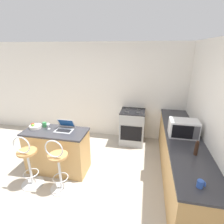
{
  "coord_description": "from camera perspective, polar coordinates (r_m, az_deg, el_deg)",
  "views": [
    {
      "loc": [
        1.2,
        -2.06,
        2.43
      ],
      "look_at": [
        0.43,
        1.77,
        1.01
      ],
      "focal_mm": 28.0,
      "sensor_mm": 36.0,
      "label": 1
    }
  ],
  "objects": [
    {
      "name": "wall_back",
      "position": [
        4.91,
        -3.04,
        6.71
      ],
      "size": [
        12.0,
        0.06,
        2.6
      ],
      "color": "silver",
      "rests_on": "ground_plane"
    },
    {
      "name": "fruit_bowl",
      "position": [
        3.88,
        -23.83,
        -4.27
      ],
      "size": [
        0.24,
        0.24,
        0.11
      ],
      "color": "silver",
      "rests_on": "breakfast_bar"
    },
    {
      "name": "mug_blue",
      "position": [
        2.41,
        26.93,
        -20.2
      ],
      "size": [
        0.09,
        0.07,
        0.09
      ],
      "color": "#2D51AD",
      "rests_on": "counter_right"
    },
    {
      "name": "breakfast_bar",
      "position": [
        3.84,
        -17.34,
        -11.96
      ],
      "size": [
        1.25,
        0.58,
        0.91
      ],
      "color": "tan",
      "rests_on": "ground_plane"
    },
    {
      "name": "laptop",
      "position": [
        3.6,
        -15.12,
        -4.83
      ],
      "size": [
        0.34,
        0.3,
        0.21
      ],
      "color": "#B7BABF",
      "rests_on": "breakfast_bar"
    },
    {
      "name": "mug_green",
      "position": [
        3.85,
        -21.13,
        -3.86
      ],
      "size": [
        0.1,
        0.08,
        0.1
      ],
      "color": "#338447",
      "rests_on": "breakfast_bar"
    },
    {
      "name": "wine_glass_short",
      "position": [
        3.71,
        -20.14,
        -3.95
      ],
      "size": [
        0.06,
        0.06,
        0.13
      ],
      "color": "silver",
      "rests_on": "breakfast_bar"
    },
    {
      "name": "bar_stool_near",
      "position": [
        3.6,
        -25.72,
        -14.5
      ],
      "size": [
        0.4,
        0.4,
        1.06
      ],
      "color": "silver",
      "rests_on": "ground_plane"
    },
    {
      "name": "microwave",
      "position": [
        3.45,
        22.33,
        -4.95
      ],
      "size": [
        0.51,
        0.33,
        0.31
      ],
      "color": "silver",
      "rests_on": "counter_right"
    },
    {
      "name": "ground_plane",
      "position": [
        3.4,
        -14.64,
        -26.34
      ],
      "size": [
        20.0,
        20.0,
        0.0
      ],
      "primitive_type": "plane",
      "color": "#ADA393"
    },
    {
      "name": "mug_white",
      "position": [
        3.97,
        19.86,
        -3.07
      ],
      "size": [
        0.1,
        0.08,
        0.09
      ],
      "color": "white",
      "rests_on": "counter_right"
    },
    {
      "name": "counter_right",
      "position": [
        3.72,
        21.45,
        -13.54
      ],
      "size": [
        0.64,
        3.07,
        0.91
      ],
      "color": "tan",
      "rests_on": "ground_plane"
    },
    {
      "name": "stove_range",
      "position": [
        4.72,
        6.6,
        -4.87
      ],
      "size": [
        0.63,
        0.61,
        0.91
      ],
      "color": "#9EA3A8",
      "rests_on": "ground_plane"
    },
    {
      "name": "pepper_mill",
      "position": [
        2.96,
        25.87,
        -10.57
      ],
      "size": [
        0.06,
        0.06,
        0.24
      ],
      "color": "#331E14",
      "rests_on": "counter_right"
    },
    {
      "name": "bar_stool_far",
      "position": [
        3.31,
        -17.05,
        -16.56
      ],
      "size": [
        0.4,
        0.4,
        1.06
      ],
      "color": "silver",
      "rests_on": "ground_plane"
    }
  ]
}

